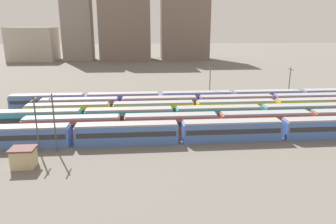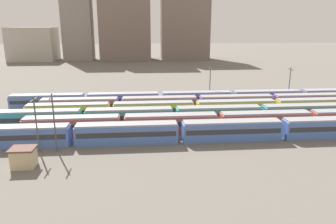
% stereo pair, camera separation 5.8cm
% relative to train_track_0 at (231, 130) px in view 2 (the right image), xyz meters
% --- Properties ---
extents(ground_plane, '(600.00, 600.00, 0.00)m').
position_rel_train_track_0_xyz_m(ground_plane, '(-31.75, 13.00, -1.90)').
color(ground_plane, '#666059').
extents(train_track_0, '(93.60, 3.06, 3.75)m').
position_rel_train_track_0_xyz_m(train_track_0, '(0.00, 0.00, 0.00)').
color(train_track_0, '#4C70BC').
rests_on(train_track_0, ground_plane).
extents(train_track_1, '(74.70, 3.06, 3.75)m').
position_rel_train_track_0_xyz_m(train_track_1, '(-1.12, 5.20, 0.00)').
color(train_track_1, '#BC4C38').
rests_on(train_track_1, ground_plane).
extents(train_track_2, '(74.70, 3.06, 3.75)m').
position_rel_train_track_0_xyz_m(train_track_2, '(-9.38, 10.40, 0.00)').
color(train_track_2, teal).
rests_on(train_track_2, ground_plane).
extents(train_track_3, '(93.60, 3.06, 3.75)m').
position_rel_train_track_0_xyz_m(train_track_3, '(5.38, 15.60, 0.00)').
color(train_track_3, yellow).
rests_on(train_track_3, ground_plane).
extents(train_track_4, '(74.70, 3.06, 3.75)m').
position_rel_train_track_0_xyz_m(train_track_4, '(-2.44, 20.80, 0.00)').
color(train_track_4, '#6B429E').
rests_on(train_track_4, ground_plane).
extents(train_track_5, '(93.60, 3.06, 3.75)m').
position_rel_train_track_0_xyz_m(train_track_5, '(-1.94, 26.00, 0.00)').
color(train_track_5, '#4C70BC').
rests_on(train_track_5, ground_plane).
extents(catenary_pole_0, '(0.24, 3.20, 9.89)m').
position_rel_train_track_0_xyz_m(catenary_pole_0, '(-30.47, -2.75, 3.59)').
color(catenary_pole_0, '#4C4C51').
rests_on(catenary_pole_0, ground_plane).
extents(catenary_pole_1, '(0.24, 3.20, 10.09)m').
position_rel_train_track_0_xyz_m(catenary_pole_1, '(2.13, 28.92, 3.69)').
color(catenary_pole_1, '#4C4C51').
rests_on(catenary_pole_1, ground_plane).
extents(catenary_pole_2, '(0.24, 3.20, 9.51)m').
position_rel_train_track_0_xyz_m(catenary_pole_2, '(-33.34, -2.76, 3.39)').
color(catenary_pole_2, '#4C4C51').
rests_on(catenary_pole_2, ground_plane).
extents(catenary_pole_3, '(0.24, 3.20, 9.41)m').
position_rel_train_track_0_xyz_m(catenary_pole_3, '(24.16, 28.85, 3.34)').
color(catenary_pole_3, '#4C4C51').
rests_on(catenary_pole_3, ground_plane).
extents(signal_hut, '(3.60, 3.00, 3.04)m').
position_rel_train_track_0_xyz_m(signal_hut, '(-33.75, -8.54, -0.35)').
color(signal_hut, '#C6B284').
rests_on(signal_hut, ground_plane).
extents(distant_building_0, '(25.75, 19.65, 19.05)m').
position_rel_train_track_0_xyz_m(distant_building_0, '(-78.87, 142.32, 7.62)').
color(distant_building_0, '#B2A899').
rests_on(distant_building_0, ground_plane).
extents(distant_building_1, '(16.84, 12.10, 51.98)m').
position_rel_train_track_0_xyz_m(distant_building_1, '(-52.58, 142.32, 24.09)').
color(distant_building_1, gray).
rests_on(distant_building_1, ground_plane).
extents(distant_building_2, '(29.54, 18.23, 52.29)m').
position_rel_train_track_0_xyz_m(distant_building_2, '(-24.98, 142.32, 24.24)').
color(distant_building_2, '#7A665B').
rests_on(distant_building_2, ground_plane).
extents(distant_building_3, '(27.68, 21.22, 43.05)m').
position_rel_train_track_0_xyz_m(distant_building_3, '(10.45, 142.32, 19.62)').
color(distant_building_3, '#7A665B').
rests_on(distant_building_3, ground_plane).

